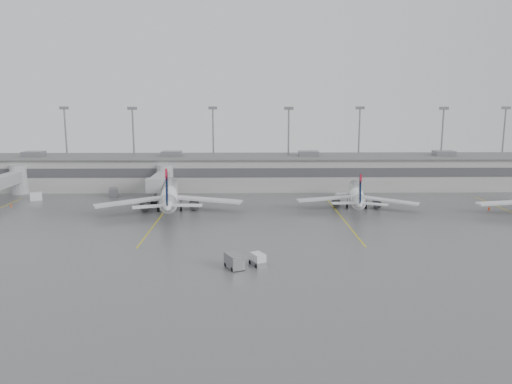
{
  "coord_description": "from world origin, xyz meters",
  "views": [
    {
      "loc": [
        -0.53,
        -69.19,
        22.02
      ],
      "look_at": [
        0.99,
        24.0,
        5.0
      ],
      "focal_mm": 35.0,
      "sensor_mm": 36.0,
      "label": 1
    }
  ],
  "objects": [
    {
      "name": "jet_mid_right",
      "position": [
        22.15,
        32.55,
        2.81
      ],
      "size": [
        24.58,
        27.77,
        9.04
      ],
      "rotation": [
        0.0,
        0.0,
        -0.17
      ],
      "color": "white",
      "rests_on": "ground"
    },
    {
      "name": "gse_loader",
      "position": [
        -31.95,
        45.72,
        0.99
      ],
      "size": [
        2.84,
        3.62,
        1.98
      ],
      "primitive_type": "cube",
      "rotation": [
        0.0,
        0.0,
        0.31
      ],
      "color": "slate",
      "rests_on": "ground"
    },
    {
      "name": "gse_uld_b",
      "position": [
        -16.67,
        36.37,
        0.89
      ],
      "size": [
        2.75,
        2.06,
        1.78
      ],
      "primitive_type": "cube",
      "rotation": [
        0.0,
        0.0,
        0.16
      ],
      "color": "white",
      "rests_on": "ground"
    },
    {
      "name": "ground",
      "position": [
        0.0,
        0.0,
        0.0
      ],
      "size": [
        260.0,
        260.0,
        0.0
      ],
      "primitive_type": "plane",
      "color": "#4F4F52",
      "rests_on": "ground"
    },
    {
      "name": "gse_uld_a",
      "position": [
        -48.31,
        41.83,
        0.87
      ],
      "size": [
        2.89,
        2.42,
        1.75
      ],
      "primitive_type": "cube",
      "rotation": [
        0.0,
        0.0,
        0.37
      ],
      "color": "white",
      "rests_on": "ground"
    },
    {
      "name": "cone_b",
      "position": [
        -21.8,
        30.83,
        0.4
      ],
      "size": [
        0.5,
        0.5,
        0.8
      ],
      "primitive_type": "cone",
      "color": "#FC3F05",
      "rests_on": "ground"
    },
    {
      "name": "jet_bridge_left",
      "position": [
        -55.5,
        45.72,
        3.87
      ],
      "size": [
        4.0,
        17.2,
        7.0
      ],
      "color": "#9D9FA2",
      "rests_on": "ground"
    },
    {
      "name": "terminal",
      "position": [
        -0.01,
        57.98,
        4.17
      ],
      "size": [
        152.0,
        17.0,
        9.45
      ],
      "color": "#9F9E9A",
      "rests_on": "ground"
    },
    {
      "name": "cone_a",
      "position": [
        -50.82,
        35.05,
        0.3
      ],
      "size": [
        0.38,
        0.38,
        0.61
      ],
      "primitive_type": "cone",
      "color": "#FC3F05",
      "rests_on": "ground"
    },
    {
      "name": "stand_markings",
      "position": [
        -0.0,
        24.0,
        0.01
      ],
      "size": [
        105.25,
        40.0,
        0.01
      ],
      "color": "#D9C30C",
      "rests_on": "ground"
    },
    {
      "name": "jet_mid_left",
      "position": [
        -16.5,
        30.41,
        3.32
      ],
      "size": [
        29.19,
        32.91,
        10.67
      ],
      "rotation": [
        0.0,
        0.0,
        0.13
      ],
      "color": "white",
      "rests_on": "ground"
    },
    {
      "name": "jet_bridge_right",
      "position": [
        -20.5,
        45.72,
        3.87
      ],
      "size": [
        4.0,
        17.2,
        7.0
      ],
      "color": "#9D9FA2",
      "rests_on": "ground"
    },
    {
      "name": "light_masts",
      "position": [
        0.0,
        63.75,
        12.03
      ],
      "size": [
        142.4,
        8.0,
        20.6
      ],
      "color": "gray",
      "rests_on": "ground"
    },
    {
      "name": "baggage_tug",
      "position": [
        0.81,
        -4.22,
        0.65
      ],
      "size": [
        2.58,
        3.04,
        1.67
      ],
      "rotation": [
        0.0,
        0.0,
        0.46
      ],
      "color": "white",
      "rests_on": "ground"
    },
    {
      "name": "baggage_cart",
      "position": [
        -2.39,
        -5.42,
        1.02
      ],
      "size": [
        2.91,
        3.5,
        1.96
      ],
      "rotation": [
        0.0,
        0.0,
        0.46
      ],
      "color": "slate",
      "rests_on": "ground"
    },
    {
      "name": "cone_c",
      "position": [
        19.01,
        39.08,
        0.35
      ],
      "size": [
        0.43,
        0.43,
        0.69
      ],
      "primitive_type": "cone",
      "color": "#FC3F05",
      "rests_on": "ground"
    },
    {
      "name": "gse_uld_c",
      "position": [
        20.37,
        39.15,
        0.93
      ],
      "size": [
        3.02,
        2.44,
        1.85
      ],
      "primitive_type": "cube",
      "rotation": [
        0.0,
        0.0,
        0.3
      ],
      "color": "white",
      "rests_on": "ground"
    },
    {
      "name": "cone_d",
      "position": [
        49.09,
        30.25,
        0.4
      ],
      "size": [
        0.5,
        0.5,
        0.8
      ],
      "primitive_type": "cone",
      "color": "#FC3F05",
      "rests_on": "ground"
    }
  ]
}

